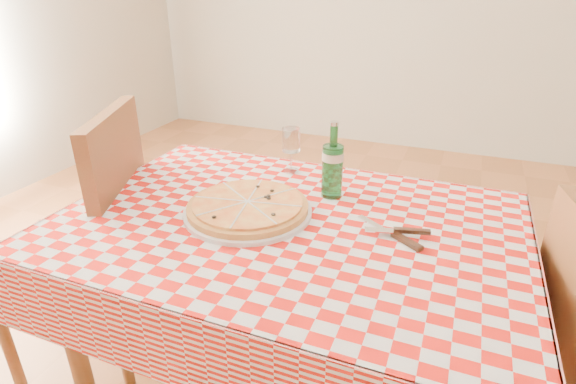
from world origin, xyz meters
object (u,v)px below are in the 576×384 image
at_px(chair_far, 96,232).
at_px(water_bottle, 333,160).
at_px(pizza_plate, 248,206).
at_px(dining_table, 287,250).
at_px(wine_glass, 291,150).

bearing_deg(chair_far, water_bottle, 172.90).
bearing_deg(pizza_plate, water_bottle, 47.27).
xyz_separation_m(dining_table, pizza_plate, (-0.12, -0.00, 0.12)).
bearing_deg(wine_glass, water_bottle, -35.80).
height_order(pizza_plate, water_bottle, water_bottle).
height_order(water_bottle, wine_glass, water_bottle).
bearing_deg(dining_table, water_bottle, 71.26).
relative_size(dining_table, wine_glass, 7.49).
xyz_separation_m(dining_table, wine_glass, (-0.12, 0.34, 0.18)).
distance_m(chair_far, wine_glass, 0.75).
bearing_deg(pizza_plate, wine_glass, 89.98).
xyz_separation_m(pizza_plate, water_bottle, (0.19, 0.21, 0.10)).
bearing_deg(water_bottle, dining_table, -108.74).
distance_m(chair_far, water_bottle, 0.87).
height_order(dining_table, water_bottle, water_bottle).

